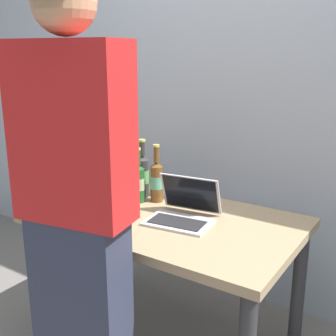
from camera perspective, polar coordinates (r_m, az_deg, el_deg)
name	(u,v)px	position (r m, az deg, el deg)	size (l,w,h in m)	color
desk	(165,235)	(2.15, -0.45, -8.96)	(1.31, 0.79, 0.72)	#9E8460
laptop	(183,211)	(2.05, 2.07, -5.75)	(0.34, 0.32, 0.20)	#B7BABC
beer_bottle_brown	(143,174)	(2.35, -3.44, -0.88)	(0.07, 0.07, 0.33)	#333333
beer_bottle_green	(139,182)	(2.27, -3.98, -1.90)	(0.06, 0.06, 0.30)	#1E5123
beer_bottle_dark	(157,180)	(2.27, -1.55, -1.65)	(0.07, 0.07, 0.31)	brown
person_figure	(76,209)	(1.61, -12.24, -5.39)	(0.46, 0.33, 1.80)	#2D3347
coffee_mug	(67,210)	(2.10, -13.48, -5.49)	(0.12, 0.08, 0.11)	white
back_wall	(230,87)	(2.58, 8.39, 10.73)	(6.00, 0.10, 2.60)	#99A3AD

